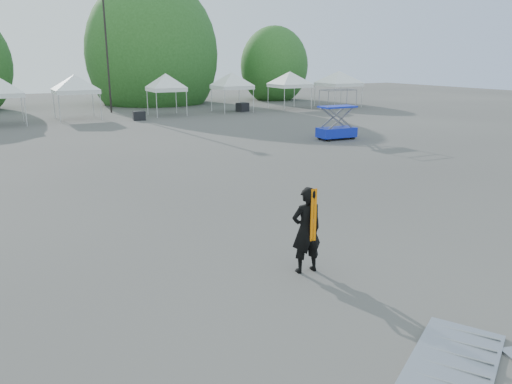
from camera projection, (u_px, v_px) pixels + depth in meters
name	position (u px, v px, depth m)	size (l,w,h in m)	color
ground	(266.00, 226.00, 13.94)	(120.00, 120.00, 0.00)	#474442
light_pole_east	(106.00, 45.00, 41.03)	(0.60, 0.25, 9.80)	black
tree_mid_e	(152.00, 54.00, 49.90)	(5.12, 5.12, 7.79)	#382314
tree_far_e	(274.00, 66.00, 54.51)	(3.84, 3.84, 5.84)	#382314
tent_e	(75.00, 78.00, 37.14)	(4.40, 4.40, 3.88)	silver
tent_f	(166.00, 77.00, 39.59)	(3.77, 3.77, 3.88)	silver
tent_g	(232.00, 75.00, 42.35)	(4.11, 4.11, 3.88)	silver
tent_h	(290.00, 74.00, 44.78)	(4.33, 4.33, 3.88)	silver
tent_extra_8	(339.00, 74.00, 46.75)	(4.74, 4.74, 3.88)	silver
man	(306.00, 230.00, 10.76)	(0.74, 0.52, 1.93)	black
scissor_lift	(337.00, 115.00, 28.32)	(2.22, 1.18, 2.80)	#0D1FAB
barrier_left	(453.00, 362.00, 7.67)	(2.70, 2.25, 0.08)	#999BA0
crate_mid	(139.00, 116.00, 37.19)	(0.87, 0.68, 0.68)	black
crate_east	(242.00, 107.00, 43.23)	(0.96, 0.75, 0.75)	black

